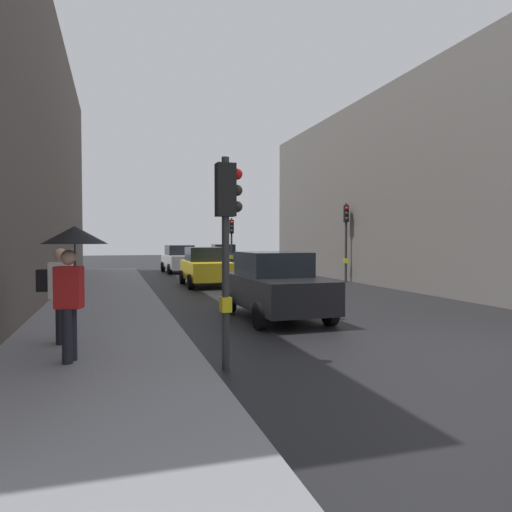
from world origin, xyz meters
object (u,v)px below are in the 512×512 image
at_px(car_dark_suv, 275,285).
at_px(car_white_compact, 180,259).
at_px(pedestrian_with_umbrella, 73,255).
at_px(pedestrian_with_black_backpack, 58,290).
at_px(traffic_light_mid_street, 346,228).
at_px(traffic_light_far_median, 232,236).
at_px(traffic_light_near_left, 227,224).
at_px(car_blue_van, 223,255).
at_px(car_yellow_taxi, 206,267).

relative_size(car_dark_suv, car_white_compact, 0.99).
xyz_separation_m(car_white_compact, pedestrian_with_umbrella, (-4.69, -22.46, 0.96)).
relative_size(car_dark_suv, pedestrian_with_black_backpack, 2.39).
xyz_separation_m(traffic_light_mid_street, car_white_compact, (-7.02, 9.31, -1.82)).
relative_size(traffic_light_far_median, car_dark_suv, 0.81).
relative_size(traffic_light_near_left, car_blue_van, 0.79).
relative_size(traffic_light_mid_street, pedestrian_with_umbrella, 1.83).
bearing_deg(traffic_light_far_median, traffic_light_near_left, -104.16).
relative_size(traffic_light_near_left, car_white_compact, 0.79).
height_order(car_yellow_taxi, car_white_compact, same).
xyz_separation_m(traffic_light_near_left, car_white_compact, (2.35, 23.01, -1.47)).
bearing_deg(traffic_light_mid_street, car_blue_van, 100.33).
distance_m(traffic_light_near_left, pedestrian_with_black_backpack, 3.61).
relative_size(traffic_light_mid_street, car_dark_suv, 0.93).
bearing_deg(car_yellow_taxi, pedestrian_with_black_backpack, -113.08).
distance_m(car_dark_suv, pedestrian_with_black_backpack, 5.64).
bearing_deg(car_white_compact, pedestrian_with_umbrella, -101.80).
xyz_separation_m(traffic_light_mid_street, traffic_light_near_left, (-9.37, -13.71, -0.36)).
bearing_deg(pedestrian_with_umbrella, traffic_light_mid_street, 48.31).
xyz_separation_m(car_dark_suv, pedestrian_with_black_backpack, (-5.10, -2.40, 0.29)).
xyz_separation_m(car_dark_suv, car_yellow_taxi, (-0.09, 9.34, 0.00)).
bearing_deg(pedestrian_with_black_backpack, traffic_light_mid_street, 43.96).
relative_size(traffic_light_near_left, car_yellow_taxi, 0.80).
bearing_deg(traffic_light_near_left, car_yellow_taxi, 80.60).
xyz_separation_m(traffic_light_far_median, car_white_compact, (-2.89, 2.25, -1.50)).
height_order(traffic_light_mid_street, car_dark_suv, traffic_light_mid_street).
relative_size(traffic_light_mid_street, pedestrian_with_black_backpack, 2.22).
bearing_deg(car_blue_van, pedestrian_with_umbrella, -107.38).
xyz_separation_m(car_blue_van, pedestrian_with_umbrella, (-8.92, -28.49, 0.96)).
xyz_separation_m(traffic_light_far_median, car_blue_van, (1.33, 8.28, -1.50)).
bearing_deg(car_dark_suv, pedestrian_with_umbrella, -140.47).
xyz_separation_m(traffic_light_far_median, car_dark_suv, (-2.86, -16.31, -1.50)).
height_order(car_yellow_taxi, pedestrian_with_black_backpack, pedestrian_with_black_backpack).
height_order(traffic_light_mid_street, pedestrian_with_black_backpack, traffic_light_mid_street).
xyz_separation_m(car_white_compact, car_blue_van, (4.22, 6.03, 0.00)).
distance_m(traffic_light_near_left, traffic_light_far_median, 21.42).
relative_size(traffic_light_near_left, car_dark_suv, 0.80).
bearing_deg(traffic_light_mid_street, pedestrian_with_umbrella, -131.69).
relative_size(car_yellow_taxi, car_blue_van, 0.98).
height_order(traffic_light_near_left, car_white_compact, traffic_light_near_left).
bearing_deg(traffic_light_near_left, car_blue_van, 77.25).
distance_m(traffic_light_mid_street, car_dark_suv, 11.74).
xyz_separation_m(car_yellow_taxi, car_blue_van, (4.29, 15.25, 0.00)).
height_order(car_white_compact, car_blue_van, same).
xyz_separation_m(traffic_light_mid_street, car_blue_van, (-2.80, 15.34, -1.82)).
bearing_deg(car_dark_suv, traffic_light_far_median, 80.05).
bearing_deg(pedestrian_with_black_backpack, car_white_compact, 76.40).
distance_m(traffic_light_far_median, pedestrian_with_black_backpack, 20.38).
bearing_deg(pedestrian_with_umbrella, traffic_light_near_left, -13.39).
relative_size(car_dark_suv, car_yellow_taxi, 1.00).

